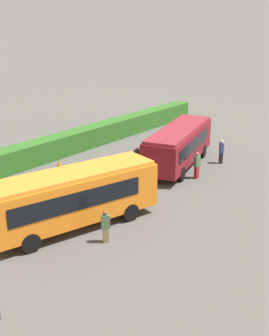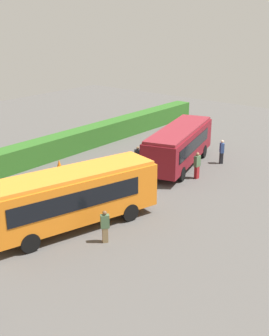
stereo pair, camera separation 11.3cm
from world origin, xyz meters
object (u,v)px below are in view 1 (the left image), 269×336
(bus_orange, at_px, (72,196))
(person_center, at_px, (138,157))
(bus_maroon, at_px, (179,144))
(person_right, at_px, (197,165))
(person_far, at_px, (221,151))
(traffic_cone, at_px, (59,164))
(person_left, at_px, (106,226))

(bus_orange, height_order, person_center, bus_orange)
(bus_maroon, bearing_deg, person_right, -134.93)
(bus_orange, bearing_deg, bus_maroon, 20.99)
(bus_maroon, distance_m, person_center, 3.23)
(bus_maroon, xyz_separation_m, person_far, (2.57, -2.19, -0.73))
(person_far, height_order, traffic_cone, person_far)
(traffic_cone, bearing_deg, person_left, -121.13)
(person_left, bearing_deg, bus_orange, -143.88)
(bus_orange, xyz_separation_m, person_center, (9.55, 3.15, -0.93))
(person_left, distance_m, person_right, 10.78)
(bus_maroon, bearing_deg, person_left, -178.77)
(person_center, height_order, person_far, person_far)
(traffic_cone, bearing_deg, bus_maroon, -49.30)
(bus_orange, relative_size, person_right, 5.20)
(person_left, height_order, person_far, person_far)
(bus_maroon, height_order, person_right, bus_maroon)
(person_left, relative_size, person_right, 0.92)
(person_far, distance_m, traffic_cone, 12.29)
(person_center, bearing_deg, person_right, -126.42)
(person_right, bearing_deg, traffic_cone, -147.41)
(person_center, distance_m, traffic_cone, 5.90)
(bus_maroon, distance_m, person_left, 12.63)
(person_left, height_order, person_center, person_left)
(person_right, xyz_separation_m, traffic_cone, (-4.45, 9.18, -0.70))
(bus_maroon, bearing_deg, traffic_cone, 115.32)
(person_far, xyz_separation_m, traffic_cone, (-8.39, 8.95, -0.69))
(person_right, xyz_separation_m, person_far, (3.94, 0.23, -0.01))
(person_center, bearing_deg, person_left, 160.63)
(bus_maroon, bearing_deg, person_center, 124.62)
(person_center, xyz_separation_m, person_right, (1.02, -4.42, 0.10))
(bus_orange, distance_m, bus_maroon, 11.99)
(person_left, bearing_deg, person_right, 135.83)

